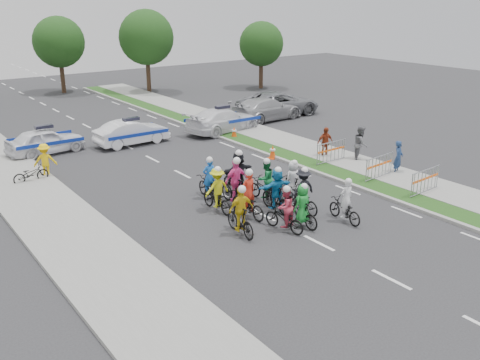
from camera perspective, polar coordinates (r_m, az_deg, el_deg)
ground at (r=18.13m, az=8.42°, el=-6.69°), size 90.00×90.00×0.00m
curb_right at (r=24.75m, az=8.86°, el=0.57°), size 0.20×60.00×0.12m
grass_strip at (r=25.23m, az=9.99°, el=0.86°), size 1.20×60.00×0.11m
sidewalk_right at (r=26.50m, az=12.71°, el=1.59°), size 2.40×60.00×0.13m
sidewalk_left at (r=18.93m, az=-17.18°, el=-6.00°), size 3.00×60.00×0.13m
rider_0 at (r=19.75m, az=11.13°, el=-2.84°), size 0.73×1.71×1.69m
rider_1 at (r=19.04m, az=6.61°, el=-3.15°), size 0.73×1.61×1.66m
rider_2 at (r=18.65m, az=4.77°, el=-3.62°), size 0.88×1.75×1.71m
rider_3 at (r=18.26m, az=0.06°, el=-3.84°), size 0.95×1.78×1.83m
rider_4 at (r=20.32m, az=6.66°, el=-1.54°), size 1.02×1.80×1.82m
rider_5 at (r=20.23m, az=3.89°, el=-1.36°), size 1.47×1.75×1.82m
rider_6 at (r=19.77m, az=0.82°, el=-2.25°), size 0.69×1.88×1.90m
rider_7 at (r=21.56m, az=5.61°, el=-0.40°), size 0.72×1.61×1.69m
rider_8 at (r=21.29m, az=2.69°, el=-0.54°), size 0.81×1.83×1.82m
rider_9 at (r=20.82m, az=-0.47°, el=-0.74°), size 1.00×1.90×1.99m
rider_10 at (r=20.28m, az=-2.48°, el=-1.46°), size 1.01×1.79×1.82m
rider_11 at (r=21.70m, az=-0.23°, el=0.32°), size 1.61×1.93×2.01m
rider_12 at (r=21.57m, az=-3.34°, el=-0.51°), size 0.78×1.82×1.80m
police_car_0 at (r=29.57m, az=-20.04°, el=3.94°), size 4.15×2.09×1.36m
police_car_1 at (r=30.16m, az=-11.46°, el=5.00°), size 4.16×1.60×1.35m
police_car_2 at (r=32.40m, az=-1.86°, el=6.41°), size 5.23×2.79×1.44m
civilian_sedan at (r=35.55m, az=2.84°, el=7.58°), size 5.29×2.44×1.50m
civilian_suv at (r=37.15m, az=4.14°, el=8.15°), size 6.09×3.34×1.62m
spectator_0 at (r=25.57m, az=16.54°, el=2.31°), size 0.67×0.55×1.57m
spectator_1 at (r=27.12m, az=12.76°, el=3.78°), size 1.09×1.06×1.77m
spectator_2 at (r=27.35m, az=9.07°, el=3.96°), size 0.98×0.53×1.59m
marshal_hiviz at (r=25.69m, az=-20.07°, el=1.98°), size 1.13×0.85×1.55m
barrier_0 at (r=23.22m, az=19.12°, el=-0.23°), size 2.03×0.63×1.12m
barrier_1 at (r=24.56m, az=14.62°, el=1.26°), size 2.04×0.69×1.12m
barrier_2 at (r=26.44m, az=9.69°, el=2.87°), size 2.01×0.55×1.12m
cone_0 at (r=27.08m, az=3.50°, el=3.01°), size 0.40×0.40×0.70m
cone_1 at (r=30.96m, az=-0.63°, el=5.10°), size 0.40×0.40×0.70m
parked_bike at (r=25.19m, az=-21.43°, el=0.61°), size 1.58×0.64×0.81m
tree_1 at (r=46.46m, az=-9.96°, el=14.75°), size 4.55×4.55×6.82m
tree_2 at (r=47.96m, az=2.29°, el=14.29°), size 3.85×3.85×5.77m
tree_4 at (r=47.93m, az=-18.76°, el=13.76°), size 4.20×4.20×6.30m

